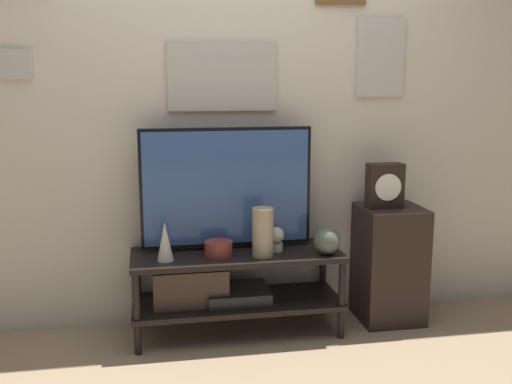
{
  "coord_description": "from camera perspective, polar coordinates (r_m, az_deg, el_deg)",
  "views": [
    {
      "loc": [
        -0.48,
        -3.0,
        1.48
      ],
      "look_at": [
        0.11,
        0.26,
        0.83
      ],
      "focal_mm": 42.0,
      "sensor_mm": 36.0,
      "label": 1
    }
  ],
  "objects": [
    {
      "name": "wall_back",
      "position": [
        3.57,
        -2.6,
        9.02
      ],
      "size": [
        6.4,
        0.08,
        2.7
      ],
      "color": "beige",
      "rests_on": "ground_plane"
    },
    {
      "name": "vase_wide_bowl",
      "position": [
        3.38,
        -3.6,
        -5.41
      ],
      "size": [
        0.16,
        0.16,
        0.08
      ],
      "color": "brown",
      "rests_on": "media_console"
    },
    {
      "name": "vase_slim_bronze",
      "position": [
        3.31,
        -8.66,
        -4.67
      ],
      "size": [
        0.09,
        0.09,
        0.22
      ],
      "color": "beige",
      "rests_on": "media_console"
    },
    {
      "name": "mantel_clock",
      "position": [
        3.62,
        12.17,
        0.59
      ],
      "size": [
        0.21,
        0.11,
        0.27
      ],
      "color": "black",
      "rests_on": "side_table"
    },
    {
      "name": "vase_tall_ceramic",
      "position": [
        3.35,
        0.66,
        -3.84
      ],
      "size": [
        0.12,
        0.12,
        0.28
      ],
      "color": "tan",
      "rests_on": "media_console"
    },
    {
      "name": "decorative_bust",
      "position": [
        3.46,
        1.91,
        -4.42
      ],
      "size": [
        0.09,
        0.09,
        0.14
      ],
      "color": "beige",
      "rests_on": "media_console"
    },
    {
      "name": "media_console",
      "position": [
        3.49,
        -3.32,
        -8.68
      ],
      "size": [
        1.2,
        0.44,
        0.48
      ],
      "color": "black",
      "rests_on": "ground_plane"
    },
    {
      "name": "television",
      "position": [
        3.45,
        -2.83,
        0.43
      ],
      "size": [
        0.99,
        0.05,
        0.71
      ],
      "color": "black",
      "rests_on": "media_console"
    },
    {
      "name": "side_table",
      "position": [
        3.76,
        12.56,
        -6.66
      ],
      "size": [
        0.37,
        0.37,
        0.71
      ],
      "color": "black",
      "rests_on": "ground_plane"
    },
    {
      "name": "ground_plane",
      "position": [
        3.38,
        -1.11,
        -14.91
      ],
      "size": [
        12.0,
        12.0,
        0.0
      ],
      "primitive_type": "plane",
      "color": "#997F60"
    },
    {
      "name": "vase_round_glass",
      "position": [
        3.42,
        6.77,
        -4.65
      ],
      "size": [
        0.15,
        0.15,
        0.15
      ],
      "color": "#4C5647",
      "rests_on": "media_console"
    }
  ]
}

